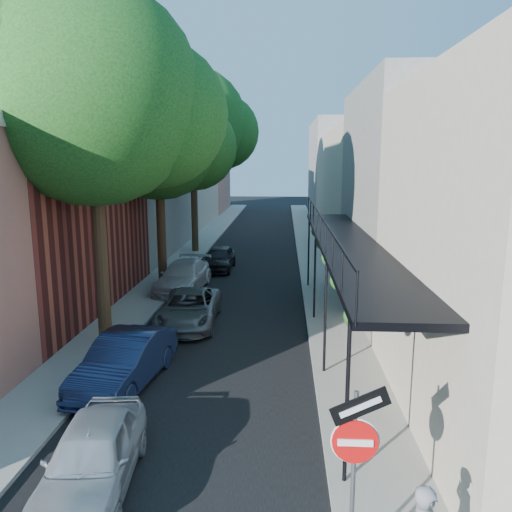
# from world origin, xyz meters

# --- Properties ---
(road_surface) EXTENTS (6.00, 64.00, 0.01)m
(road_surface) POSITION_xyz_m (0.00, 30.00, 0.01)
(road_surface) COLOR black
(road_surface) RESTS_ON ground
(sidewalk_left) EXTENTS (2.00, 64.00, 0.12)m
(sidewalk_left) POSITION_xyz_m (-4.00, 30.00, 0.06)
(sidewalk_left) COLOR gray
(sidewalk_left) RESTS_ON ground
(sidewalk_right) EXTENTS (2.00, 64.00, 0.12)m
(sidewalk_right) POSITION_xyz_m (4.00, 30.00, 0.06)
(sidewalk_right) COLOR gray
(sidewalk_right) RESTS_ON ground
(buildings_left) EXTENTS (10.10, 59.10, 12.00)m
(buildings_left) POSITION_xyz_m (-9.30, 28.76, 4.94)
(buildings_left) COLOR #B56A5C
(buildings_left) RESTS_ON ground
(buildings_right) EXTENTS (9.80, 55.00, 10.00)m
(buildings_right) POSITION_xyz_m (8.99, 29.49, 4.42)
(buildings_right) COLOR beige
(buildings_right) RESTS_ON ground
(sign_post) EXTENTS (0.89, 0.17, 2.99)m
(sign_post) POSITION_xyz_m (3.16, 0.97, 2.04)
(sign_post) COLOR #595B60
(sign_post) RESTS_ON ground
(oak_near) EXTENTS (7.48, 6.80, 11.42)m
(oak_near) POSITION_xyz_m (-3.37, 10.26, 7.88)
(oak_near) COLOR #352315
(oak_near) RESTS_ON ground
(oak_mid) EXTENTS (6.60, 6.00, 10.20)m
(oak_mid) POSITION_xyz_m (-3.42, 18.23, 7.06)
(oak_mid) COLOR #352315
(oak_mid) RESTS_ON ground
(oak_far) EXTENTS (7.70, 7.00, 11.90)m
(oak_far) POSITION_xyz_m (-3.35, 27.27, 8.26)
(oak_far) COLOR #352315
(oak_far) RESTS_ON ground
(parked_car_a) EXTENTS (1.89, 3.95, 1.30)m
(parked_car_a) POSITION_xyz_m (-1.40, 2.68, 0.65)
(parked_car_a) COLOR #9299A1
(parked_car_a) RESTS_ON ground
(parked_car_b) EXTENTS (2.03, 4.42, 1.40)m
(parked_car_b) POSITION_xyz_m (-2.17, 7.02, 0.70)
(parked_car_b) COLOR #142040
(parked_car_b) RESTS_ON ground
(parked_car_c) EXTENTS (2.21, 4.58, 1.26)m
(parked_car_c) POSITION_xyz_m (-1.40, 12.22, 0.63)
(parked_car_c) COLOR #54575B
(parked_car_c) RESTS_ON ground
(parked_car_d) EXTENTS (2.31, 4.86, 1.37)m
(parked_car_d) POSITION_xyz_m (-2.60, 17.14, 0.68)
(parked_car_d) COLOR silver
(parked_car_d) RESTS_ON ground
(parked_car_e) EXTENTS (1.62, 3.92, 1.33)m
(parked_car_e) POSITION_xyz_m (-1.51, 21.75, 0.66)
(parked_car_e) COLOR black
(parked_car_e) RESTS_ON ground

